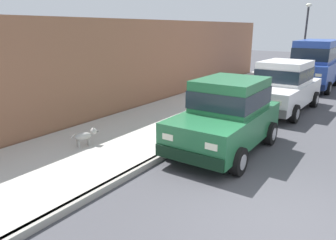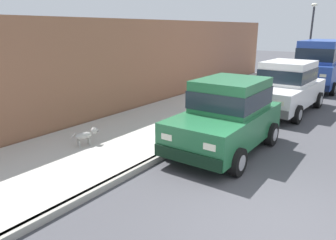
{
  "view_description": "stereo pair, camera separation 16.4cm",
  "coord_description": "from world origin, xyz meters",
  "px_view_note": "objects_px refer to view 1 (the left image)",
  "views": [
    {
      "loc": [
        1.07,
        -4.96,
        3.14
      ],
      "look_at": [
        -3.38,
        1.44,
        0.85
      ],
      "focal_mm": 33.78,
      "sensor_mm": 36.0,
      "label": 1
    },
    {
      "loc": [
        1.21,
        -4.87,
        3.14
      ],
      "look_at": [
        -3.38,
        1.44,
        0.85
      ],
      "focal_mm": 33.78,
      "sensor_mm": 36.0,
      "label": 2
    }
  ],
  "objects_px": {
    "car_green_hatchback": "(227,114)",
    "car_white_sedan": "(283,86)",
    "car_blue_van": "(316,62)",
    "street_lamp": "(306,31)",
    "dog_grey": "(85,135)"
  },
  "relations": [
    {
      "from": "car_blue_van",
      "to": "car_white_sedan",
      "type": "bearing_deg",
      "value": -90.12
    },
    {
      "from": "car_green_hatchback",
      "to": "car_white_sedan",
      "type": "height_order",
      "value": "car_white_sedan"
    },
    {
      "from": "car_green_hatchback",
      "to": "dog_grey",
      "type": "xyz_separation_m",
      "value": [
        -2.97,
        -2.2,
        -0.55
      ]
    },
    {
      "from": "dog_grey",
      "to": "car_blue_van",
      "type": "bearing_deg",
      "value": 77.07
    },
    {
      "from": "dog_grey",
      "to": "street_lamp",
      "type": "relative_size",
      "value": 0.16
    },
    {
      "from": "car_white_sedan",
      "to": "street_lamp",
      "type": "bearing_deg",
      "value": 98.51
    },
    {
      "from": "car_green_hatchback",
      "to": "car_blue_van",
      "type": "relative_size",
      "value": 0.78
    },
    {
      "from": "car_white_sedan",
      "to": "dog_grey",
      "type": "height_order",
      "value": "car_white_sedan"
    },
    {
      "from": "car_green_hatchback",
      "to": "dog_grey",
      "type": "height_order",
      "value": "car_green_hatchback"
    },
    {
      "from": "car_green_hatchback",
      "to": "car_white_sedan",
      "type": "relative_size",
      "value": 0.82
    },
    {
      "from": "dog_grey",
      "to": "car_white_sedan",
      "type": "bearing_deg",
      "value": 67.61
    },
    {
      "from": "car_green_hatchback",
      "to": "car_white_sedan",
      "type": "bearing_deg",
      "value": 89.78
    },
    {
      "from": "car_white_sedan",
      "to": "street_lamp",
      "type": "xyz_separation_m",
      "value": [
        -1.39,
        9.27,
        1.92
      ]
    },
    {
      "from": "car_white_sedan",
      "to": "car_blue_van",
      "type": "height_order",
      "value": "car_blue_van"
    },
    {
      "from": "car_blue_van",
      "to": "street_lamp",
      "type": "height_order",
      "value": "street_lamp"
    }
  ]
}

